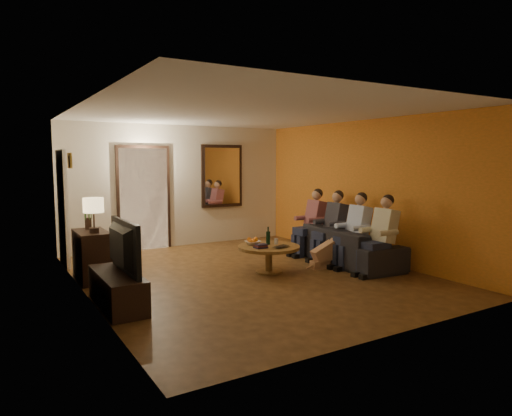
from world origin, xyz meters
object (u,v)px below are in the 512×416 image
dog (325,252)px  person_b (356,233)px  person_a (382,238)px  tv (116,247)px  person_d (313,225)px  bowl (253,243)px  laptop (283,247)px  table_lamp (94,215)px  dresser (92,256)px  tv_stand (117,290)px  person_c (333,229)px  sofa (348,245)px  wine_bottle (268,235)px  coffee_table (269,259)px

dog → person_b: bearing=-17.5°
person_a → dog: (-0.50, 0.82, -0.32)m
person_b → tv: bearing=-179.3°
person_d → bowl: (-1.68, -0.53, -0.12)m
laptop → dog: bearing=-18.6°
person_b → laptop: 1.42m
table_lamp → person_a: bearing=-24.0°
dresser → person_d: bearing=-3.5°
bowl → laptop: size_ratio=0.79×
dresser → tv: bearing=-90.0°
dog → person_a: bearing=-52.6°
person_a → person_b: (0.00, 0.60, 0.00)m
table_lamp → tv: size_ratio=0.47×
person_d → laptop: size_ratio=3.65×
tv_stand → person_d: bearing=17.0°
dog → laptop: dog is taller
dresser → person_b: bearing=-19.5°
dresser → person_c: 4.20m
dresser → dog: 3.81m
sofa → laptop: size_ratio=6.76×
person_d → wine_bottle: 1.59m
person_c → dog: (-0.50, -0.38, -0.32)m
sofa → person_b: person_b is taller
table_lamp → bowl: table_lamp is taller
person_a → laptop: size_ratio=3.65×
dresser → tv_stand: size_ratio=0.66×
tv_stand → coffee_table: bearing=10.9°
person_a → person_c: bearing=90.0°
person_a → tv_stand: bearing=172.4°
dog → laptop: (-0.90, -0.05, 0.18)m
table_lamp → coffee_table: (2.60, -0.78, -0.82)m
tv_stand → person_a: (4.10, -0.55, 0.38)m
person_b → person_d: bearing=90.0°
dresser → person_b: size_ratio=0.72×
sofa → person_a: 0.95m
table_lamp → laptop: bearing=-21.5°
dresser → bowl: (2.42, -0.78, 0.10)m
table_lamp → sofa: (4.20, -0.93, -0.72)m
dresser → table_lamp: 0.69m
wine_bottle → bowl: bearing=152.4°
sofa → tv: bearing=100.6°
tv → person_b: size_ratio=0.96×
sofa → person_b: size_ratio=1.85×
person_c → wine_bottle: bearing=-177.9°
coffee_table → dog: bearing=-13.1°
person_c → coffee_table: bearing=-174.2°
table_lamp → laptop: (2.70, -1.06, -0.58)m
person_b → bowl: (-1.68, 0.67, -0.12)m
sofa → person_c: (-0.10, 0.30, 0.28)m
person_b → coffee_table: 1.61m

